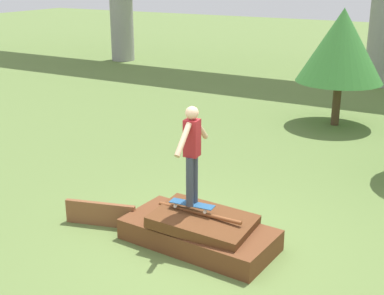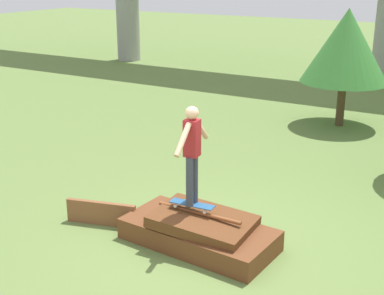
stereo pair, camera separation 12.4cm
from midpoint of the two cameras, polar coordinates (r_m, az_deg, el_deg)
The scene contains 6 objects.
ground_plane at distance 8.89m, azimuth 0.32°, elevation -10.26°, with size 80.00×80.00×0.00m, color olive.
scrap_pile at distance 8.77m, azimuth 0.43°, elevation -8.94°, with size 2.56×1.35×0.59m.
scrap_plank_loose at distance 9.55m, azimuth -10.11°, elevation -7.00°, with size 1.25×0.42×0.43m.
skateboard at distance 8.68m, azimuth -0.41°, elevation -6.09°, with size 0.76×0.25×0.09m.
skater at distance 8.32m, azimuth -0.43°, elevation -0.15°, with size 0.24×1.12×1.62m.
tree_behind_left at distance 15.49m, azimuth 15.43°, elevation 10.43°, with size 2.41×2.41×3.28m.
Camera 1 is at (3.73, -6.83, 4.29)m, focal length 50.00 mm.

